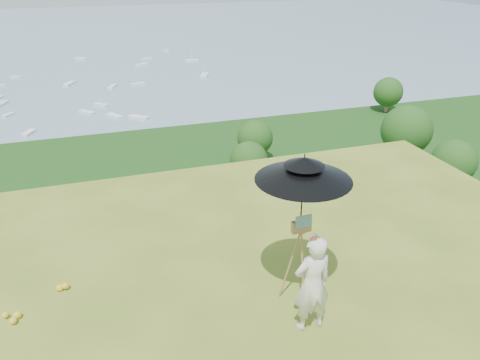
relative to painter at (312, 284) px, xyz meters
name	(u,v)px	position (x,y,z in m)	size (l,w,h in m)	color
forest_slope	(136,322)	(-1.07, 33.97, -29.75)	(140.00, 56.00, 22.00)	#16340E
shoreline_tier	(113,205)	(-1.07, 73.97, -36.75)	(170.00, 28.00, 8.00)	#706559
bay_water	(85,47)	(-1.07, 238.97, -34.75)	(700.00, 700.00, 0.00)	#7194A1
slope_trees	(121,202)	(-1.07, 33.97, -15.75)	(110.00, 50.00, 6.00)	#234815
harbor_town	(109,173)	(-1.07, 73.97, -30.25)	(110.00, 22.00, 5.00)	silver
moored_boats	(53,87)	(-13.57, 159.97, -34.40)	(140.00, 140.00, 0.70)	white
painter	(312,284)	(0.00, 0.00, 0.00)	(0.55, 0.36, 1.50)	silver
field_easel	(299,258)	(0.09, 0.61, 0.00)	(0.57, 0.57, 1.50)	olive
sun_umbrella	(302,193)	(0.09, 0.64, 1.06)	(1.34, 1.34, 1.16)	black
painter_cap	(316,240)	(0.00, 0.00, 0.71)	(0.18, 0.21, 0.10)	#DB7889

